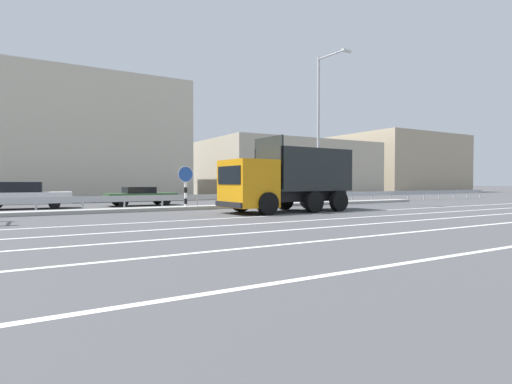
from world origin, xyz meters
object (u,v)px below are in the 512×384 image
(street_lamp_1, at_px, (320,123))
(parked_car_3, at_px, (141,196))
(parked_car_2, at_px, (25,196))
(dump_truck, at_px, (274,186))
(median_road_sign, at_px, (186,186))

(street_lamp_1, distance_m, parked_car_3, 12.48)
(parked_car_2, relative_size, parked_car_3, 1.11)
(street_lamp_1, height_order, parked_car_2, street_lamp_1)
(street_lamp_1, xyz_separation_m, parked_car_3, (-10.19, 5.45, -4.72))
(street_lamp_1, bearing_deg, parked_car_3, 151.84)
(dump_truck, distance_m, street_lamp_1, 8.09)
(median_road_sign, bearing_deg, dump_truck, -52.47)
(median_road_sign, relative_size, parked_car_2, 0.49)
(median_road_sign, distance_m, street_lamp_1, 9.95)
(parked_car_2, xyz_separation_m, parked_car_3, (6.41, -0.03, -0.12))
(dump_truck, relative_size, parked_car_3, 1.61)
(dump_truck, bearing_deg, parked_car_3, 22.78)
(median_road_sign, xyz_separation_m, parked_car_2, (-7.51, 5.12, -0.54))
(dump_truck, height_order, street_lamp_1, street_lamp_1)
(median_road_sign, distance_m, parked_car_2, 9.11)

